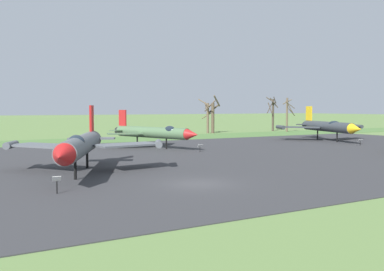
# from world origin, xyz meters

# --- Properties ---
(ground_plane) EXTENTS (600.00, 600.00, 0.00)m
(ground_plane) POSITION_xyz_m (0.00, 0.00, 0.00)
(ground_plane) COLOR #607F42
(asphalt_apron) EXTENTS (109.69, 44.16, 0.05)m
(asphalt_apron) POSITION_xyz_m (0.00, 13.25, 0.03)
(asphalt_apron) COLOR #333335
(asphalt_apron) RESTS_ON ground
(grass_verge_strip) EXTENTS (169.69, 12.00, 0.06)m
(grass_verge_strip) POSITION_xyz_m (0.00, 41.33, 0.03)
(grass_verge_strip) COLOR #4E7438
(grass_verge_strip) RESTS_ON ground
(jet_fighter_front_left) EXTENTS (13.97, 15.95, 5.35)m
(jet_fighter_front_left) POSITION_xyz_m (36.49, 22.71, 2.24)
(jet_fighter_front_left) COLOR #33383D
(jet_fighter_front_left) RESTS_ON ground
(info_placard_front_left) EXTENTS (0.63, 0.36, 0.86)m
(info_placard_front_left) POSITION_xyz_m (34.02, 14.76, 0.56)
(info_placard_front_left) COLOR black
(info_placard_front_left) RESTS_ON ground
(jet_fighter_rear_center) EXTENTS (12.34, 14.92, 5.29)m
(jet_fighter_rear_center) POSITION_xyz_m (-5.46, 8.27, 2.23)
(jet_fighter_rear_center) COLOR #565B60
(jet_fighter_rear_center) RESTS_ON ground
(info_placard_rear_center) EXTENTS (0.52, 0.32, 1.08)m
(info_placard_rear_center) POSITION_xyz_m (-8.87, 1.24, 0.67)
(info_placard_rear_center) COLOR black
(info_placard_rear_center) RESTS_ON ground
(jet_fighter_rear_left) EXTENTS (9.67, 13.91, 4.80)m
(jet_fighter_rear_left) POSITION_xyz_m (8.32, 25.08, 2.03)
(jet_fighter_rear_left) COLOR #4C6B47
(jet_fighter_rear_left) RESTS_ON ground
(info_placard_rear_left) EXTENTS (0.59, 0.29, 0.90)m
(info_placard_rear_left) POSITION_xyz_m (10.78, 17.82, 0.58)
(info_placard_rear_left) COLOR black
(info_placard_rear_left) RESTS_ON ground
(bare_tree_left_of_center) EXTENTS (3.36, 3.35, 6.91)m
(bare_tree_left_of_center) POSITION_xyz_m (31.81, 50.01, 3.36)
(bare_tree_left_of_center) COLOR brown
(bare_tree_left_of_center) RESTS_ON ground
(bare_tree_center) EXTENTS (3.70, 3.36, 7.60)m
(bare_tree_center) POSITION_xyz_m (32.61, 49.49, 3.79)
(bare_tree_center) COLOR brown
(bare_tree_center) RESTS_ON ground
(bare_tree_right_of_center) EXTENTS (2.74, 2.87, 7.21)m
(bare_tree_right_of_center) POSITION_xyz_m (48.64, 45.14, 3.94)
(bare_tree_right_of_center) COLOR brown
(bare_tree_right_of_center) RESTS_ON ground
(bare_tree_far_right) EXTENTS (2.28, 2.58, 7.54)m
(bare_tree_far_right) POSITION_xyz_m (48.54, 49.78, 4.16)
(bare_tree_far_right) COLOR #42382D
(bare_tree_far_right) RESTS_ON ground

